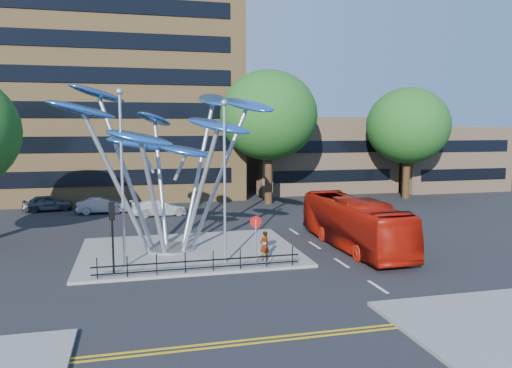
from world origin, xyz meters
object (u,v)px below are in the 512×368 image
object	(u,v)px
tree_right	(269,116)
leaf_sculpture	(167,131)
parked_car_right	(159,207)
parked_car_mid	(102,205)
tree_far	(408,126)
street_lamp_right	(225,167)
no_entry_sign_island	(256,231)
pedestrian	(264,246)
traffic_light_island	(112,222)
street_lamp_left	(122,163)
parked_car_left	(48,203)
red_bus	(354,223)

from	to	relation	value
tree_right	leaf_sculpture	world-z (taller)	tree_right
parked_car_right	parked_car_mid	bearing A→B (deg)	57.69
tree_far	street_lamp_right	world-z (taller)	tree_far
leaf_sculpture	no_entry_sign_island	size ratio (longest dim) A/B	5.19
leaf_sculpture	parked_car_right	world-z (taller)	leaf_sculpture
tree_right	tree_far	distance (m)	14.03
leaf_sculpture	pedestrian	xyz separation A→B (m)	(4.66, -3.64, -5.96)
tree_far	traffic_light_island	world-z (taller)	tree_far
street_lamp_left	street_lamp_right	xyz separation A→B (m)	(5.00, -0.50, -0.26)
tree_right	pedestrian	size ratio (longest dim) A/B	7.92
street_lamp_left	pedestrian	bearing A→B (deg)	-3.74
parked_car_left	parked_car_right	bearing A→B (deg)	-125.81
tree_right	pedestrian	world-z (taller)	tree_right
street_lamp_right	parked_car_mid	world-z (taller)	street_lamp_right
red_bus	parked_car_left	xyz separation A→B (m)	(-19.53, 17.89, -0.79)
leaf_sculpture	traffic_light_island	xyz separation A→B (m)	(-2.93, -4.18, -4.26)
no_entry_sign_island	red_bus	world-z (taller)	red_bus
traffic_light_island	parked_car_left	size ratio (longest dim) A/B	0.86
tree_right	parked_car_right	size ratio (longest dim) A/B	2.72
traffic_light_island	pedestrian	distance (m)	7.80
street_lamp_right	parked_car_mid	size ratio (longest dim) A/B	2.07
street_lamp_left	pedestrian	size ratio (longest dim) A/B	5.76
traffic_light_island	no_entry_sign_island	size ratio (longest dim) A/B	1.40
street_lamp_left	red_bus	size ratio (longest dim) A/B	0.83
street_lamp_right	parked_car_right	xyz separation A→B (m)	(-2.53, 15.37, -4.45)
red_bus	parked_car_mid	xyz separation A→B (m)	(-15.03, 15.64, -0.81)
street_lamp_right	parked_car_right	size ratio (longest dim) A/B	1.86
no_entry_sign_island	red_bus	size ratio (longest dim) A/B	0.23
street_lamp_right	no_entry_sign_island	xyz separation A→B (m)	(1.50, -0.48, -3.28)
parked_car_left	parked_car_mid	xyz separation A→B (m)	(4.50, -2.25, -0.02)
parked_car_left	leaf_sculpture	bearing A→B (deg)	-160.79
tree_far	red_bus	size ratio (longest dim) A/B	1.02
tree_far	street_lamp_left	world-z (taller)	tree_far
leaf_sculpture	street_lamp_left	bearing A→B (deg)	-127.40
leaf_sculpture	parked_car_right	bearing A→B (deg)	89.79
tree_far	traffic_light_island	distance (m)	33.61
parked_car_right	tree_far	bearing A→B (deg)	-88.56
leaf_sculpture	parked_car_right	xyz separation A→B (m)	(0.04, 11.69, -6.23)
pedestrian	parked_car_right	bearing A→B (deg)	-95.02
street_lamp_left	no_entry_sign_island	distance (m)	7.47
tree_right	parked_car_right	bearing A→B (deg)	-160.08
parked_car_left	parked_car_right	xyz separation A→B (m)	(9.00, -4.36, -0.04)
leaf_sculpture	traffic_light_island	bearing A→B (deg)	-125.04
parked_car_right	no_entry_sign_island	bearing A→B (deg)	-172.90
traffic_light_island	red_bus	xyz separation A→B (m)	(13.50, 2.34, -1.15)
street_lamp_left	tree_right	bearing A→B (deg)	55.95
leaf_sculpture	red_bus	xyz separation A→B (m)	(10.57, -1.84, -5.40)
pedestrian	no_entry_sign_island	bearing A→B (deg)	19.31
pedestrian	parked_car_mid	world-z (taller)	pedestrian
pedestrian	parked_car_left	size ratio (longest dim) A/B	0.38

